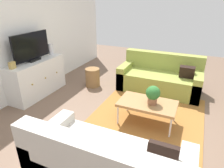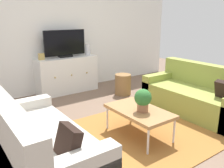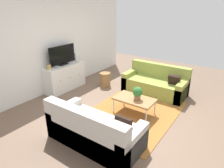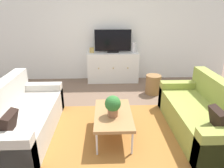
# 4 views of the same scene
# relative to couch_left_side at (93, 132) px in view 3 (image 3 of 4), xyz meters

# --- Properties ---
(ground_plane) EXTENTS (10.00, 10.00, 0.00)m
(ground_plane) POSITION_rel_couch_left_side_xyz_m (1.43, 0.10, -0.28)
(ground_plane) COLOR brown
(wall_back) EXTENTS (6.40, 0.12, 2.70)m
(wall_back) POSITION_rel_couch_left_side_xyz_m (1.43, 2.65, 1.07)
(wall_back) COLOR white
(wall_back) RESTS_ON ground_plane
(area_rug) EXTENTS (2.50, 1.90, 0.01)m
(area_rug) POSITION_rel_couch_left_side_xyz_m (1.43, -0.05, -0.27)
(area_rug) COLOR #9E662D
(area_rug) RESTS_ON ground_plane
(couch_left_side) EXTENTS (0.83, 1.78, 0.82)m
(couch_left_side) POSITION_rel_couch_left_side_xyz_m (0.00, 0.00, 0.00)
(couch_left_side) COLOR beige
(couch_left_side) RESTS_ON ground_plane
(couch_right_side) EXTENTS (0.83, 1.78, 0.82)m
(couch_right_side) POSITION_rel_couch_left_side_xyz_m (2.87, 0.00, 0.00)
(couch_right_side) COLOR olive
(couch_right_side) RESTS_ON ground_plane
(coffee_table) EXTENTS (0.55, 0.94, 0.40)m
(coffee_table) POSITION_rel_couch_left_side_xyz_m (1.43, -0.08, 0.09)
(coffee_table) COLOR #A37547
(coffee_table) RESTS_ON ground_plane
(potted_plant) EXTENTS (0.23, 0.23, 0.31)m
(potted_plant) POSITION_rel_couch_left_side_xyz_m (1.42, -0.15, 0.29)
(potted_plant) COLOR #936042
(potted_plant) RESTS_ON coffee_table
(tv_console) EXTENTS (1.31, 0.47, 0.77)m
(tv_console) POSITION_rel_couch_left_side_xyz_m (1.52, 2.37, 0.11)
(tv_console) COLOR white
(tv_console) RESTS_ON ground_plane
(flat_screen_tv) EXTENTS (0.92, 0.16, 0.57)m
(flat_screen_tv) POSITION_rel_couch_left_side_xyz_m (1.52, 2.39, 0.78)
(flat_screen_tv) COLOR black
(flat_screen_tv) RESTS_ON tv_console
(glass_vase) EXTENTS (0.11, 0.11, 0.25)m
(glass_vase) POSITION_rel_couch_left_side_xyz_m (2.06, 2.37, 0.62)
(glass_vase) COLOR silver
(glass_vase) RESTS_ON tv_console
(mantel_clock) EXTENTS (0.11, 0.07, 0.13)m
(mantel_clock) POSITION_rel_couch_left_side_xyz_m (0.99, 2.37, 0.56)
(mantel_clock) COLOR tan
(mantel_clock) RESTS_ON tv_console
(wicker_basket) EXTENTS (0.34, 0.34, 0.44)m
(wicker_basket) POSITION_rel_couch_left_side_xyz_m (2.41, 1.51, -0.06)
(wicker_basket) COLOR olive
(wicker_basket) RESTS_ON ground_plane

